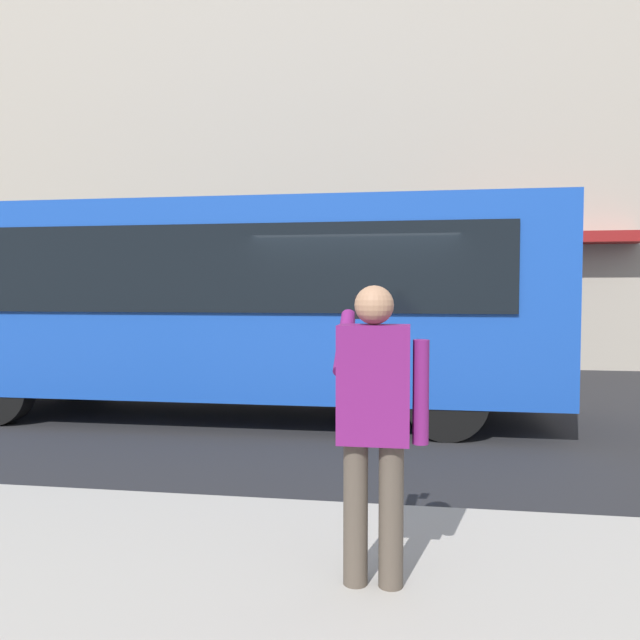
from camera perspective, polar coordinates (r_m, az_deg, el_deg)
ground_plane at (r=8.42m, az=3.76°, el=-9.73°), size 60.00×60.00×0.00m
building_facade_far at (r=15.57m, az=6.09°, el=18.26°), size 28.00×1.55×12.00m
red_bus at (r=8.93m, az=-8.30°, el=1.85°), size 9.05×2.54×3.08m
pedestrian_photographer at (r=3.45m, az=5.14°, el=-8.58°), size 0.53×0.52×1.70m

